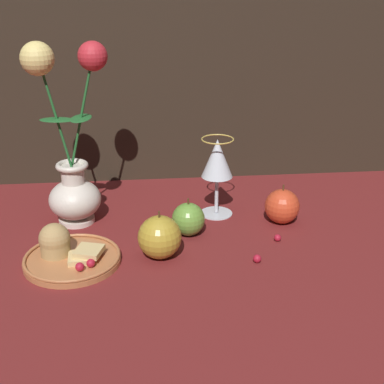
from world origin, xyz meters
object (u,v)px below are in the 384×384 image
object	(u,v)px
vase	(71,161)
wine_glass	(217,162)
plate_with_pastries	(67,253)
apple_beside_vase	(188,219)
apple_near_glass	(282,206)
apple_at_table_edge	(160,237)

from	to	relation	value
vase	wine_glass	size ratio (longest dim) A/B	2.18
plate_with_pastries	apple_beside_vase	xyz separation A→B (m)	(0.23, 0.09, 0.01)
wine_glass	apple_near_glass	world-z (taller)	wine_glass
plate_with_pastries	apple_beside_vase	world-z (taller)	apple_beside_vase
vase	wine_glass	distance (m)	0.30
vase	plate_with_pastries	world-z (taller)	vase
vase	wine_glass	xyz separation A→B (m)	(0.30, 0.01, -0.02)
vase	apple_beside_vase	bearing A→B (deg)	-19.19
plate_with_pastries	wine_glass	world-z (taller)	wine_glass
plate_with_pastries	vase	bearing A→B (deg)	90.36
wine_glass	apple_beside_vase	distance (m)	0.14
apple_at_table_edge	vase	bearing A→B (deg)	135.83
wine_glass	apple_near_glass	bearing A→B (deg)	-22.79
apple_beside_vase	apple_at_table_edge	xyz separation A→B (m)	(-0.06, -0.09, 0.01)
vase	apple_at_table_edge	world-z (taller)	vase
plate_with_pastries	wine_glass	bearing A→B (deg)	30.77
vase	plate_with_pastries	xyz separation A→B (m)	(0.00, -0.17, -0.12)
apple_beside_vase	apple_near_glass	size ratio (longest dim) A/B	0.93
apple_near_glass	apple_at_table_edge	distance (m)	0.29
vase	apple_near_glass	world-z (taller)	vase
vase	wine_glass	world-z (taller)	vase
plate_with_pastries	apple_beside_vase	size ratio (longest dim) A/B	2.24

